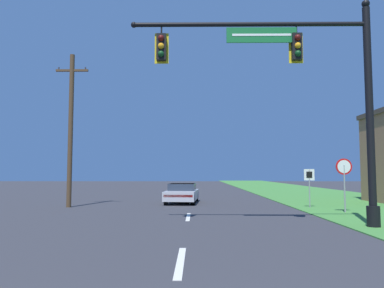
{
  "coord_description": "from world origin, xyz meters",
  "views": [
    {
      "loc": [
        0.33,
        -2.06,
        1.88
      ],
      "look_at": [
        0.0,
        28.75,
        4.24
      ],
      "focal_mm": 35.0,
      "sensor_mm": 36.0,
      "label": 1
    }
  ],
  "objects_px": {
    "car_ahead": "(182,193)",
    "utility_pole_near": "(71,127)",
    "stop_sign": "(344,173)",
    "route_sign_post": "(309,179)",
    "signal_mast": "(311,88)"
  },
  "relations": [
    {
      "from": "car_ahead",
      "to": "utility_pole_near",
      "type": "distance_m",
      "value": 7.76
    },
    {
      "from": "stop_sign",
      "to": "utility_pole_near",
      "type": "relative_size",
      "value": 0.29
    },
    {
      "from": "route_sign_post",
      "to": "utility_pole_near",
      "type": "relative_size",
      "value": 0.24
    },
    {
      "from": "signal_mast",
      "to": "route_sign_post",
      "type": "distance_m",
      "value": 8.02
    },
    {
      "from": "signal_mast",
      "to": "car_ahead",
      "type": "xyz_separation_m",
      "value": [
        -4.91,
        10.48,
        -4.26
      ]
    },
    {
      "from": "signal_mast",
      "to": "route_sign_post",
      "type": "xyz_separation_m",
      "value": [
        1.98,
        7.02,
        -3.34
      ]
    },
    {
      "from": "signal_mast",
      "to": "utility_pole_near",
      "type": "relative_size",
      "value": 1.02
    },
    {
      "from": "stop_sign",
      "to": "route_sign_post",
      "type": "distance_m",
      "value": 2.59
    },
    {
      "from": "stop_sign",
      "to": "utility_pole_near",
      "type": "height_order",
      "value": "utility_pole_near"
    },
    {
      "from": "route_sign_post",
      "to": "utility_pole_near",
      "type": "height_order",
      "value": "utility_pole_near"
    },
    {
      "from": "signal_mast",
      "to": "car_ahead",
      "type": "height_order",
      "value": "signal_mast"
    },
    {
      "from": "signal_mast",
      "to": "car_ahead",
      "type": "distance_m",
      "value": 12.33
    },
    {
      "from": "utility_pole_near",
      "to": "signal_mast",
      "type": "bearing_deg",
      "value": -34.31
    },
    {
      "from": "car_ahead",
      "to": "stop_sign",
      "type": "bearing_deg",
      "value": -36.89
    },
    {
      "from": "signal_mast",
      "to": "route_sign_post",
      "type": "bearing_deg",
      "value": 74.23
    }
  ]
}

